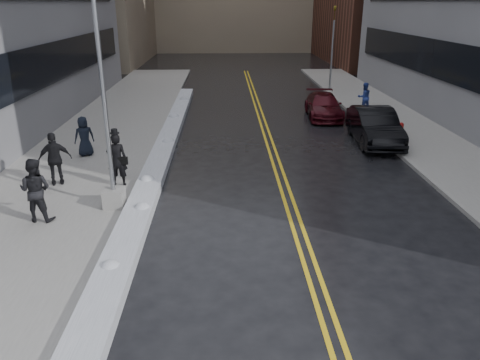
{
  "coord_description": "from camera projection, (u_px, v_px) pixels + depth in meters",
  "views": [
    {
      "loc": [
        0.31,
        -12.12,
        6.41
      ],
      "look_at": [
        0.77,
        1.25,
        1.3
      ],
      "focal_mm": 35.0,
      "sensor_mm": 36.0,
      "label": 1
    }
  ],
  "objects": [
    {
      "name": "sidewalk_east",
      "position": [
        419.0,
        138.0,
        23.22
      ],
      "size": [
        4.0,
        50.0,
        0.15
      ],
      "primitive_type": "cube",
      "color": "gray",
      "rests_on": "ground"
    },
    {
      "name": "pedestrian_fedora",
      "position": [
        117.0,
        160.0,
        16.73
      ],
      "size": [
        0.73,
        0.5,
        1.94
      ],
      "primitive_type": "imported",
      "rotation": [
        0.0,
        0.0,
        3.19
      ],
      "color": "black",
      "rests_on": "sidewalk_west"
    },
    {
      "name": "snow_ridge",
      "position": [
        163.0,
        151.0,
        20.92
      ],
      "size": [
        0.9,
        30.0,
        0.34
      ],
      "primitive_type": "cube",
      "color": "silver",
      "rests_on": "ground"
    },
    {
      "name": "car_black",
      "position": [
        374.0,
        126.0,
        22.37
      ],
      "size": [
        2.04,
        5.18,
        1.68
      ],
      "primitive_type": "imported",
      "rotation": [
        0.0,
        0.0,
        -0.05
      ],
      "color": "black",
      "rests_on": "ground"
    },
    {
      "name": "pedestrian_b",
      "position": [
        35.0,
        190.0,
        14.0
      ],
      "size": [
        1.05,
        0.86,
        1.98
      ],
      "primitive_type": "imported",
      "rotation": [
        0.0,
        0.0,
        3.02
      ],
      "color": "black",
      "rests_on": "sidewalk_west"
    },
    {
      "name": "lamppost",
      "position": [
        108.0,
        136.0,
        14.45
      ],
      "size": [
        0.65,
        0.65,
        7.62
      ],
      "color": "gray",
      "rests_on": "sidewalk_west"
    },
    {
      "name": "lane_line_left",
      "position": [
        266.0,
        141.0,
        23.0
      ],
      "size": [
        0.12,
        50.0,
        0.01
      ],
      "primitive_type": "cube",
      "color": "gold",
      "rests_on": "ground"
    },
    {
      "name": "car_maroon",
      "position": [
        324.0,
        106.0,
        27.46
      ],
      "size": [
        2.19,
        4.81,
        1.37
      ],
      "primitive_type": "imported",
      "rotation": [
        0.0,
        0.0,
        -0.06
      ],
      "color": "#3A0910",
      "rests_on": "ground"
    },
    {
      "name": "pedestrian_east",
      "position": [
        364.0,
        97.0,
        28.31
      ],
      "size": [
        0.95,
        0.8,
        1.73
      ],
      "primitive_type": "imported",
      "rotation": [
        0.0,
        0.0,
        3.33
      ],
      "color": "navy",
      "rests_on": "sidewalk_east"
    },
    {
      "name": "ground",
      "position": [
        215.0,
        237.0,
        13.59
      ],
      "size": [
        160.0,
        160.0,
        0.0
      ],
      "primitive_type": "plane",
      "color": "black",
      "rests_on": "ground"
    },
    {
      "name": "pedestrian_c",
      "position": [
        84.0,
        136.0,
        20.07
      ],
      "size": [
        0.99,
        0.86,
        1.71
      ],
      "primitive_type": "imported",
      "rotation": [
        0.0,
        0.0,
        3.61
      ],
      "color": "black",
      "rests_on": "sidewalk_west"
    },
    {
      "name": "traffic_signal",
      "position": [
        333.0,
        45.0,
        35.06
      ],
      "size": [
        0.16,
        0.2,
        6.0
      ],
      "color": "gray",
      "rests_on": "sidewalk_east"
    },
    {
      "name": "sidewalk_west",
      "position": [
        100.0,
        141.0,
        22.72
      ],
      "size": [
        5.5,
        50.0,
        0.15
      ],
      "primitive_type": "cube",
      "color": "gray",
      "rests_on": "ground"
    },
    {
      "name": "fire_hydrant",
      "position": [
        401.0,
        129.0,
        23.02
      ],
      "size": [
        0.26,
        0.26,
        0.73
      ],
      "color": "maroon",
      "rests_on": "sidewalk_east"
    },
    {
      "name": "pedestrian_d",
      "position": [
        55.0,
        159.0,
        16.8
      ],
      "size": [
        1.23,
        0.84,
        1.95
      ],
      "primitive_type": "imported",
      "rotation": [
        0.0,
        0.0,
        3.49
      ],
      "color": "black",
      "rests_on": "sidewalk_west"
    },
    {
      "name": "lane_line_right",
      "position": [
        272.0,
        141.0,
        23.01
      ],
      "size": [
        0.12,
        50.0,
        0.01
      ],
      "primitive_type": "cube",
      "color": "gold",
      "rests_on": "ground"
    }
  ]
}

